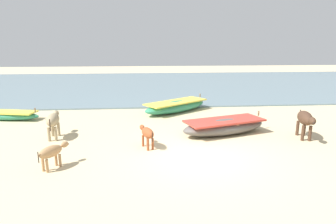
{
  "coord_description": "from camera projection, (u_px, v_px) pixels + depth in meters",
  "views": [
    {
      "loc": [
        -1.74,
        -8.43,
        3.44
      ],
      "look_at": [
        -0.68,
        3.68,
        0.6
      ],
      "focal_mm": 30.78,
      "sensor_mm": 36.0,
      "label": 1
    }
  ],
  "objects": [
    {
      "name": "fishing_boat_3",
      "position": [
        2.0,
        115.0,
        13.55
      ],
      "size": [
        3.75,
        1.56,
        0.6
      ],
      "rotation": [
        0.0,
        0.0,
        6.08
      ],
      "color": "#338C66",
      "rests_on": "ground"
    },
    {
      "name": "ground",
      "position": [
        200.0,
        156.0,
        9.11
      ],
      "size": [
        80.0,
        80.0,
        0.0
      ],
      "primitive_type": "plane",
      "color": "beige"
    },
    {
      "name": "sea_water",
      "position": [
        162.0,
        84.0,
        25.74
      ],
      "size": [
        60.0,
        20.0,
        0.08
      ],
      "primitive_type": "cube",
      "color": "slate",
      "rests_on": "ground"
    },
    {
      "name": "fishing_boat_1",
      "position": [
        176.0,
        106.0,
        15.08
      ],
      "size": [
        3.9,
        3.27,
        0.78
      ],
      "rotation": [
        0.0,
        0.0,
        0.62
      ],
      "color": "#338C66",
      "rests_on": "ground"
    },
    {
      "name": "cow_adult_dun",
      "position": [
        53.0,
        120.0,
        10.75
      ],
      "size": [
        0.53,
        1.47,
        0.95
      ],
      "rotation": [
        0.0,
        0.0,
        1.67
      ],
      "color": "tan",
      "rests_on": "ground"
    },
    {
      "name": "cow_second_adult_dark",
      "position": [
        305.0,
        119.0,
        10.69
      ],
      "size": [
        0.7,
        1.57,
        1.03
      ],
      "rotation": [
        0.0,
        0.0,
        4.48
      ],
      "color": "#4C3323",
      "rests_on": "ground"
    },
    {
      "name": "calf_near_tan",
      "position": [
        52.0,
        152.0,
        8.1
      ],
      "size": [
        0.75,
        0.96,
        0.69
      ],
      "rotation": [
        0.0,
        0.0,
        0.98
      ],
      "color": "tan",
      "rests_on": "ground"
    },
    {
      "name": "fishing_boat_5",
      "position": [
        224.0,
        126.0,
        11.34
      ],
      "size": [
        3.76,
        2.22,
        0.79
      ],
      "rotation": [
        0.0,
        0.0,
        0.31
      ],
      "color": "#5B5651",
      "rests_on": "ground"
    },
    {
      "name": "calf_far_rust",
      "position": [
        147.0,
        133.0,
        9.77
      ],
      "size": [
        0.59,
        1.07,
        0.71
      ],
      "rotation": [
        0.0,
        0.0,
        1.94
      ],
      "color": "#9E4C28",
      "rests_on": "ground"
    }
  ]
}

